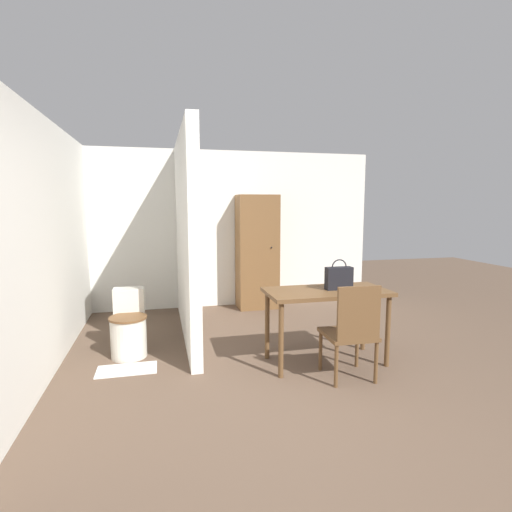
# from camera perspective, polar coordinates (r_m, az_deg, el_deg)

# --- Properties ---
(ground_plane) EXTENTS (16.00, 16.00, 0.00)m
(ground_plane) POSITION_cam_1_polar(r_m,az_deg,el_deg) (3.24, 6.52, -23.34)
(ground_plane) COLOR brown
(wall_back) EXTENTS (5.03, 0.12, 2.50)m
(wall_back) POSITION_cam_1_polar(r_m,az_deg,el_deg) (6.52, -5.03, 3.82)
(wall_back) COLOR silver
(wall_back) RESTS_ON ground_plane
(wall_left) EXTENTS (0.12, 4.77, 2.50)m
(wall_left) POSITION_cam_1_polar(r_m,az_deg,el_deg) (4.64, -27.31, 1.59)
(wall_left) COLOR silver
(wall_left) RESTS_ON ground_plane
(partition_wall) EXTENTS (0.12, 2.62, 2.50)m
(partition_wall) POSITION_cam_1_polar(r_m,az_deg,el_deg) (5.09, -10.02, 2.74)
(partition_wall) COLOR silver
(partition_wall) RESTS_ON ground_plane
(dining_table) EXTENTS (1.26, 0.62, 0.78)m
(dining_table) POSITION_cam_1_polar(r_m,az_deg,el_deg) (4.21, 10.06, -6.05)
(dining_table) COLOR brown
(dining_table) RESTS_ON ground_plane
(wooden_chair) EXTENTS (0.47, 0.47, 0.93)m
(wooden_chair) POSITION_cam_1_polar(r_m,az_deg,el_deg) (3.89, 13.53, -10.18)
(wooden_chair) COLOR brown
(wooden_chair) RESTS_ON ground_plane
(toilet) EXTENTS (0.40, 0.55, 0.71)m
(toilet) POSITION_cam_1_polar(r_m,az_deg,el_deg) (4.66, -17.73, -9.86)
(toilet) COLOR silver
(toilet) RESTS_ON ground_plane
(handbag) EXTENTS (0.28, 0.10, 0.32)m
(handbag) POSITION_cam_1_polar(r_m,az_deg,el_deg) (4.22, 11.76, -3.06)
(handbag) COLOR black
(handbag) RESTS_ON dining_table
(wooden_cabinet) EXTENTS (0.63, 0.47, 1.80)m
(wooden_cabinet) POSITION_cam_1_polar(r_m,az_deg,el_deg) (6.36, 0.16, 0.60)
(wooden_cabinet) COLOR brown
(wooden_cabinet) RESTS_ON ground_plane
(bath_mat) EXTENTS (0.58, 0.31, 0.01)m
(bath_mat) POSITION_cam_1_polar(r_m,az_deg,el_deg) (4.36, -17.97, -15.18)
(bath_mat) COLOR silver
(bath_mat) RESTS_ON ground_plane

